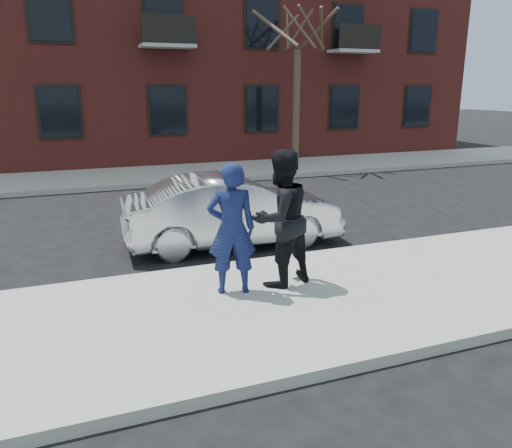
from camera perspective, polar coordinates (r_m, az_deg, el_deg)
name	(u,v)px	position (r m, az deg, el deg)	size (l,w,h in m)	color
ground	(335,295)	(7.77, 8.97, -8.00)	(100.00, 100.00, 0.00)	black
near_sidewalk	(343,297)	(7.55, 9.94, -8.17)	(50.00, 3.50, 0.15)	gray
near_curb	(292,259)	(9.03, 4.13, -3.97)	(50.00, 0.10, 0.15)	#999691
far_sidewalk	(177,174)	(18.03, -9.00, 5.70)	(50.00, 3.50, 0.15)	gray
far_curb	(189,183)	(16.30, -7.66, 4.72)	(50.00, 0.10, 0.15)	#999691
apartment_building	(183,17)	(24.99, -8.31, 22.39)	(24.30, 10.30, 12.30)	maroon
street_tree	(298,14)	(19.14, 4.84, 22.77)	(3.60, 3.60, 6.80)	#3D2E24
silver_sedan	(232,211)	(9.83, -2.73, 1.50)	(1.49, 4.26, 1.40)	#B7BABF
man_hoodie	(232,229)	(7.11, -2.81, -0.56)	(0.78, 0.59, 1.92)	navy
man_peacoat	(281,218)	(7.41, 2.83, 0.64)	(1.19, 1.04, 2.06)	black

